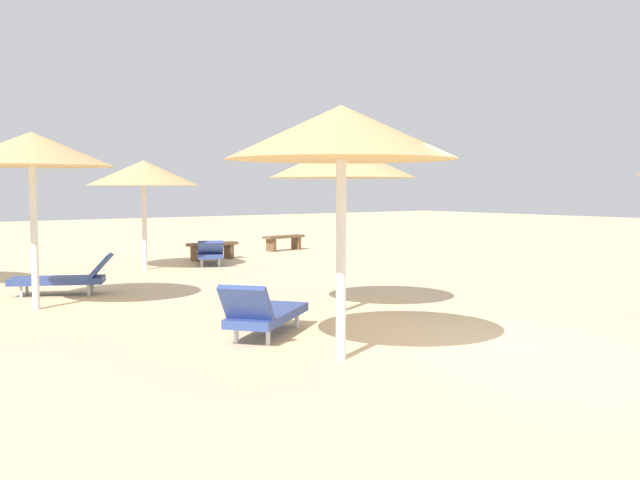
{
  "coord_description": "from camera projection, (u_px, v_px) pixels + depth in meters",
  "views": [
    {
      "loc": [
        -6.81,
        -5.95,
        2.01
      ],
      "look_at": [
        0.0,
        3.0,
        1.2
      ],
      "focal_mm": 40.11,
      "sensor_mm": 36.0,
      "label": 1
    }
  ],
  "objects": [
    {
      "name": "parasol_3",
      "position": [
        341.0,
        133.0,
        8.22
      ],
      "size": [
        2.7,
        2.7,
        2.97
      ],
      "color": "silver",
      "rests_on": "ground"
    },
    {
      "name": "parasol_4",
      "position": [
        342.0,
        162.0,
        11.56
      ],
      "size": [
        2.39,
        2.39,
        2.73
      ],
      "color": "silver",
      "rests_on": "ground"
    },
    {
      "name": "lounger_1",
      "position": [
        210.0,
        253.0,
        18.76
      ],
      "size": [
        1.43,
        1.98,
        0.71
      ],
      "color": "#33478C",
      "rests_on": "ground"
    },
    {
      "name": "parasol_1",
      "position": [
        143.0,
        173.0,
        17.57
      ],
      "size": [
        2.74,
        2.74,
        2.7
      ],
      "color": "silver",
      "rests_on": "ground"
    },
    {
      "name": "parasol_0",
      "position": [
        32.0,
        150.0,
        11.72
      ],
      "size": [
        2.63,
        2.63,
        2.94
      ],
      "color": "silver",
      "rests_on": "ground"
    },
    {
      "name": "bench_1",
      "position": [
        212.0,
        248.0,
        20.17
      ],
      "size": [
        1.52,
        0.49,
        0.49
      ],
      "color": "brown",
      "rests_on": "ground"
    },
    {
      "name": "lounger_3",
      "position": [
        264.0,
        313.0,
        9.67
      ],
      "size": [
        1.86,
        1.61,
        0.81
      ],
      "color": "#33478C",
      "rests_on": "ground"
    },
    {
      "name": "bench_2",
      "position": [
        284.0,
        240.0,
        23.16
      ],
      "size": [
        1.54,
        0.61,
        0.49
      ],
      "color": "brown",
      "rests_on": "ground"
    },
    {
      "name": "lounger_0",
      "position": [
        65.0,
        278.0,
        13.51
      ],
      "size": [
        1.95,
        1.43,
        0.77
      ],
      "color": "#33478C",
      "rests_on": "ground"
    },
    {
      "name": "ground_plane",
      "position": [
        464.0,
        349.0,
        8.98
      ],
      "size": [
        80.0,
        80.0,
        0.0
      ],
      "primitive_type": "plane",
      "color": "beige"
    }
  ]
}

